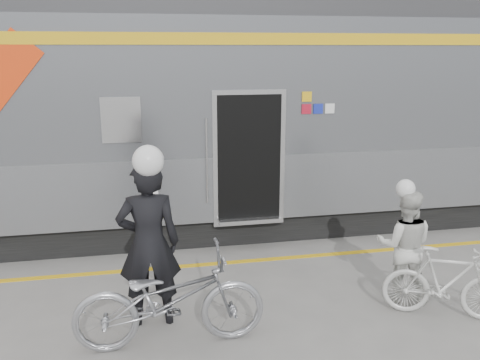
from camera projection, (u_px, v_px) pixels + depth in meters
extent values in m
plane|color=slate|center=(252.00, 336.00, 6.01)|extent=(90.00, 90.00, 0.00)
cube|color=black|center=(119.00, 215.00, 9.63)|extent=(24.00, 2.70, 0.50)
cube|color=#9EA0A5|center=(116.00, 174.00, 9.42)|extent=(24.00, 3.00, 1.10)
cube|color=slate|center=(110.00, 84.00, 9.01)|extent=(24.00, 3.00, 2.20)
cube|color=#38383A|center=(106.00, 10.00, 8.69)|extent=(24.00, 2.64, 0.30)
cube|color=gold|center=(102.00, 38.00, 7.39)|extent=(24.00, 0.02, 0.18)
cube|color=black|center=(121.00, 120.00, 7.73)|extent=(0.55, 0.02, 0.65)
cube|color=black|center=(247.00, 157.00, 8.48)|extent=(1.05, 0.45, 2.10)
cube|color=silver|center=(249.00, 159.00, 8.28)|extent=(1.20, 0.02, 2.25)
cylinder|color=silver|center=(207.00, 161.00, 8.13)|extent=(0.04, 0.04, 1.40)
cube|color=silver|center=(249.00, 220.00, 8.50)|extent=(1.05, 0.25, 0.06)
cube|color=gold|center=(307.00, 97.00, 8.20)|extent=(0.16, 0.01, 0.16)
cube|color=#B01429|center=(306.00, 109.00, 8.25)|extent=(0.16, 0.01, 0.16)
cube|color=#1928A3|center=(318.00, 109.00, 8.29)|extent=(0.16, 0.01, 0.16)
cube|color=silver|center=(330.00, 108.00, 8.33)|extent=(0.16, 0.01, 0.16)
cube|color=silver|center=(151.00, 194.00, 8.10)|extent=(0.22, 0.01, 0.22)
cube|color=gold|center=(222.00, 263.00, 8.05)|extent=(24.00, 0.12, 0.01)
imported|color=black|center=(149.00, 244.00, 6.09)|extent=(0.75, 0.50, 2.06)
imported|color=#9FA0A6|center=(170.00, 299.00, 5.72)|extent=(2.17, 0.76, 1.14)
imported|color=silver|center=(404.00, 246.00, 6.74)|extent=(0.92, 0.83, 1.53)
imported|color=beige|center=(446.00, 283.00, 6.36)|extent=(1.59, 1.03, 0.93)
sphere|color=white|center=(144.00, 145.00, 5.78)|extent=(0.36, 0.36, 0.36)
sphere|color=white|center=(410.00, 181.00, 6.52)|extent=(0.25, 0.25, 0.25)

